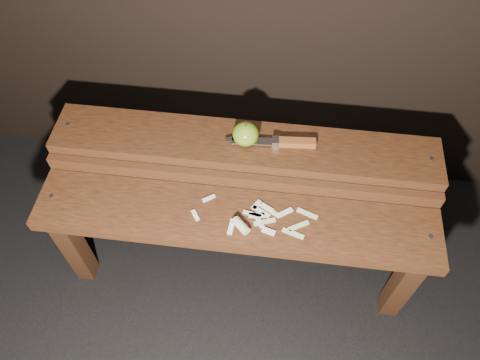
# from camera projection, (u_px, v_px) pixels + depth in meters

# --- Properties ---
(ground) EXTENTS (60.00, 60.00, 0.00)m
(ground) POSITION_uv_depth(u_px,v_px,m) (238.00, 263.00, 1.74)
(ground) COLOR black
(bench_front_tier) EXTENTS (1.20, 0.20, 0.42)m
(bench_front_tier) POSITION_uv_depth(u_px,v_px,m) (235.00, 231.00, 1.42)
(bench_front_tier) COLOR black
(bench_front_tier) RESTS_ON ground
(bench_rear_tier) EXTENTS (1.20, 0.21, 0.50)m
(bench_rear_tier) POSITION_uv_depth(u_px,v_px,m) (244.00, 160.00, 1.50)
(bench_rear_tier) COLOR black
(bench_rear_tier) RESTS_ON ground
(apple) EXTENTS (0.08, 0.08, 0.08)m
(apple) POSITION_uv_depth(u_px,v_px,m) (246.00, 134.00, 1.40)
(apple) COLOR olive
(apple) RESTS_ON bench_rear_tier
(knife) EXTENTS (0.28, 0.05, 0.02)m
(knife) POSITION_uv_depth(u_px,v_px,m) (285.00, 142.00, 1.41)
(knife) COLOR brown
(knife) RESTS_ON bench_rear_tier
(apple_scraps) EXTENTS (0.37, 0.13, 0.03)m
(apple_scraps) POSITION_uv_depth(u_px,v_px,m) (254.00, 220.00, 1.35)
(apple_scraps) COLOR beige
(apple_scraps) RESTS_ON bench_front_tier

